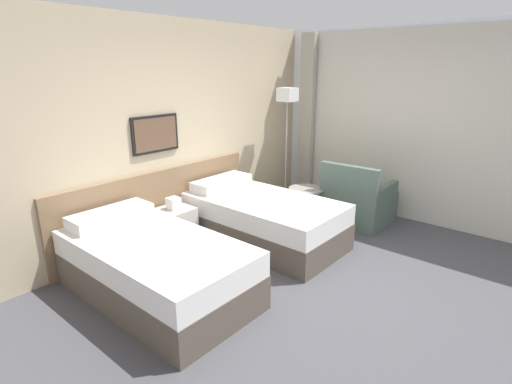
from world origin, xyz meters
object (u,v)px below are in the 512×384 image
object	(u,v)px
floor_lamp	(287,108)
armchair	(358,203)
side_table	(306,198)
bed_near_window	(263,219)
bed_near_door	(155,267)
nightstand	(175,227)

from	to	relation	value
floor_lamp	armchair	world-z (taller)	floor_lamp
side_table	bed_near_window	bearing A→B (deg)	178.53
bed_near_door	armchair	xyz separation A→B (m)	(3.02, -0.61, -0.02)
nightstand	floor_lamp	size ratio (longest dim) A/B	0.35
bed_near_door	nightstand	distance (m)	1.10
nightstand	bed_near_window	bearing A→B (deg)	-41.58
floor_lamp	bed_near_door	bearing A→B (deg)	-168.58
nightstand	side_table	size ratio (longest dim) A/B	1.28
nightstand	floor_lamp	xyz separation A→B (m)	(2.09, -0.14, 1.29)
bed_near_door	floor_lamp	world-z (taller)	floor_lamp
side_table	nightstand	bearing A→B (deg)	156.79
bed_near_door	bed_near_window	world-z (taller)	same
bed_near_door	bed_near_window	xyz separation A→B (m)	(1.64, 0.00, 0.00)
bed_near_window	side_table	world-z (taller)	bed_near_window
nightstand	armchair	xyz separation A→B (m)	(2.20, -1.33, 0.02)
nightstand	armchair	distance (m)	2.57
bed_near_door	armchair	world-z (taller)	armchair
bed_near_window	floor_lamp	xyz separation A→B (m)	(1.28, 0.59, 1.25)
bed_near_window	nightstand	xyz separation A→B (m)	(-0.82, 0.73, -0.04)
armchair	nightstand	bearing A→B (deg)	57.27
bed_near_door	nightstand	size ratio (longest dim) A/B	3.08
bed_near_door	side_table	distance (m)	2.57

